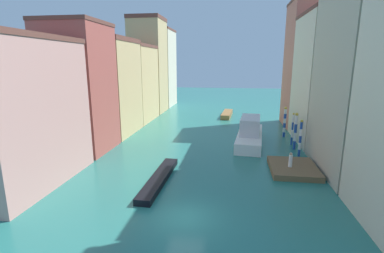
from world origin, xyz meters
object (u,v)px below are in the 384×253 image
at_px(gondola_black, 159,179).
at_px(person_on_dock, 291,160).
at_px(mooring_pole_3, 285,121).
at_px(mooring_pole_0, 300,138).
at_px(mooring_pole_1, 295,131).
at_px(motorboat_0, 227,114).
at_px(vaporetto_white, 250,133).
at_px(waterfront_dock, 293,168).
at_px(mooring_pole_2, 292,129).

bearing_deg(gondola_black, person_on_dock, 18.27).
bearing_deg(gondola_black, mooring_pole_3, 52.39).
xyz_separation_m(person_on_dock, mooring_pole_0, (1.94, 5.11, 0.94)).
bearing_deg(person_on_dock, mooring_pole_1, 76.00).
height_order(mooring_pole_1, motorboat_0, mooring_pole_1).
height_order(person_on_dock, vaporetto_white, vaporetto_white).
bearing_deg(person_on_dock, waterfront_dock, 45.08).
relative_size(waterfront_dock, person_on_dock, 3.84).
distance_m(mooring_pole_0, motorboat_0, 24.65).
relative_size(mooring_pole_1, gondola_black, 0.48).
bearing_deg(waterfront_dock, motorboat_0, 104.28).
distance_m(mooring_pole_2, mooring_pole_3, 3.98).
xyz_separation_m(vaporetto_white, gondola_black, (-8.59, -13.76, -1.02)).
relative_size(mooring_pole_2, mooring_pole_3, 0.96).
height_order(person_on_dock, mooring_pole_0, mooring_pole_0).
distance_m(waterfront_dock, mooring_pole_2, 9.64).
distance_m(mooring_pole_1, mooring_pole_2, 2.01).
height_order(mooring_pole_1, vaporetto_white, mooring_pole_1).
height_order(mooring_pole_0, gondola_black, mooring_pole_0).
distance_m(mooring_pole_1, mooring_pole_3, 5.97).
bearing_deg(person_on_dock, vaporetto_white, 108.45).
xyz_separation_m(waterfront_dock, mooring_pole_3, (1.30, 13.30, 1.94)).
relative_size(mooring_pole_0, mooring_pole_1, 0.93).
relative_size(mooring_pole_0, vaporetto_white, 0.36).
distance_m(mooring_pole_1, motorboat_0, 22.24).
distance_m(mooring_pole_2, gondola_black, 19.52).
bearing_deg(person_on_dock, mooring_pole_3, 82.99).
distance_m(mooring_pole_3, motorboat_0, 16.80).
bearing_deg(mooring_pole_0, waterfront_dock, -108.21).
height_order(person_on_dock, mooring_pole_3, mooring_pole_3).
relative_size(mooring_pole_1, mooring_pole_2, 1.09).
xyz_separation_m(person_on_dock, vaporetto_white, (-3.28, 9.84, 0.09)).
bearing_deg(waterfront_dock, mooring_pole_3, 84.40).
bearing_deg(gondola_black, vaporetto_white, 58.03).
xyz_separation_m(mooring_pole_2, gondola_black, (-13.84, -13.63, -1.84)).
bearing_deg(motorboat_0, person_on_dock, -76.63).
bearing_deg(motorboat_0, mooring_pole_2, -64.83).
height_order(vaporetto_white, gondola_black, vaporetto_white).
distance_m(waterfront_dock, mooring_pole_0, 5.32).
distance_m(mooring_pole_0, gondola_black, 16.61).
bearing_deg(waterfront_dock, person_on_dock, -134.92).
xyz_separation_m(person_on_dock, mooring_pole_1, (1.92, 7.72, 1.10)).
bearing_deg(mooring_pole_2, mooring_pole_0, -90.44).
bearing_deg(mooring_pole_1, gondola_black, -139.86).
height_order(mooring_pole_3, vaporetto_white, mooring_pole_3).
bearing_deg(mooring_pole_1, person_on_dock, -104.00).
bearing_deg(mooring_pole_0, mooring_pole_3, 91.69).
xyz_separation_m(mooring_pole_1, mooring_pole_2, (0.05, 2.00, -0.19)).
bearing_deg(mooring_pole_3, mooring_pole_1, -87.68).
bearing_deg(person_on_dock, motorboat_0, 103.37).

